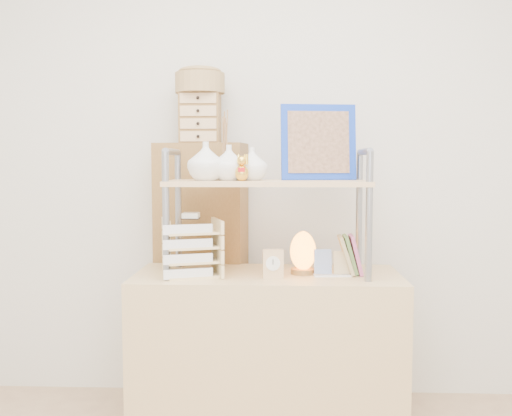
{
  "coord_description": "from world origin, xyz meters",
  "views": [
    {
      "loc": [
        0.05,
        -1.35,
        1.26
      ],
      "look_at": [
        -0.05,
        1.2,
        1.05
      ],
      "focal_mm": 40.0,
      "sensor_mm": 36.0,
      "label": 1
    }
  ],
  "objects": [
    {
      "name": "desk_clock",
      "position": [
        0.03,
        1.1,
        0.81
      ],
      "size": [
        0.09,
        0.05,
        0.13
      ],
      "color": "tan",
      "rests_on": "desk"
    },
    {
      "name": "letter_tray",
      "position": [
        -0.34,
        1.14,
        0.86
      ],
      "size": [
        0.29,
        0.28,
        0.28
      ],
      "color": "#DDC285",
      "rests_on": "desk"
    },
    {
      "name": "room_shell",
      "position": [
        0.0,
        0.39,
        1.69
      ],
      "size": [
        3.42,
        3.41,
        2.61
      ],
      "color": "silver",
      "rests_on": "ground"
    },
    {
      "name": "cabinet",
      "position": [
        -0.35,
        1.57,
        0.68
      ],
      "size": [
        0.48,
        0.29,
        1.35
      ],
      "primitive_type": "cube",
      "rotation": [
        0.0,
        0.0,
        -0.12
      ],
      "color": "brown",
      "rests_on": "ground"
    },
    {
      "name": "salt_lamp",
      "position": [
        0.16,
        1.2,
        0.85
      ],
      "size": [
        0.13,
        0.12,
        0.19
      ],
      "color": "brown",
      "rests_on": "desk"
    },
    {
      "name": "hutch",
      "position": [
        -0.05,
        1.21,
        1.2
      ],
      "size": [
        0.9,
        0.34,
        0.77
      ],
      "color": "gray",
      "rests_on": "desk"
    },
    {
      "name": "woven_basket",
      "position": [
        -0.35,
        1.55,
        1.65
      ],
      "size": [
        0.25,
        0.25,
        0.1
      ],
      "primitive_type": "cylinder",
      "color": "olive",
      "rests_on": "drawer_chest"
    },
    {
      "name": "postcard_stand",
      "position": [
        0.29,
        1.16,
        0.78
      ],
      "size": [
        0.17,
        0.06,
        0.12
      ],
      "color": "white",
      "rests_on": "desk"
    },
    {
      "name": "drawer_chest",
      "position": [
        -0.35,
        1.55,
        1.48
      ],
      "size": [
        0.2,
        0.16,
        0.25
      ],
      "color": "brown",
      "rests_on": "cabinet"
    },
    {
      "name": "desk",
      "position": [
        0.0,
        1.2,
        0.38
      ],
      "size": [
        1.2,
        0.5,
        0.75
      ],
      "primitive_type": "cube",
      "color": "tan",
      "rests_on": "ground"
    }
  ]
}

